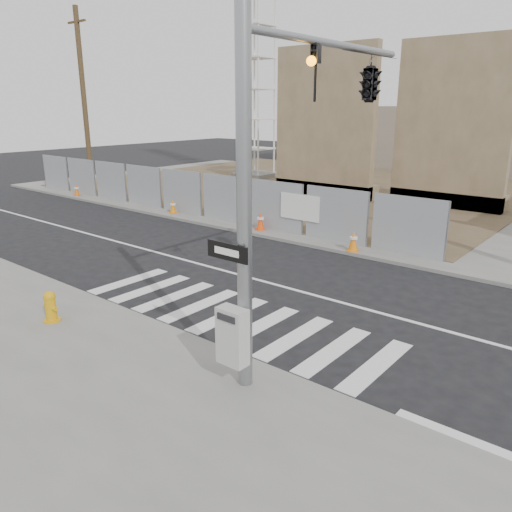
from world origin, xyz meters
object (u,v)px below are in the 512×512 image
Objects in this scene: traffic_cone_a at (77,190)px; traffic_cone_d at (353,241)px; traffic_cone_b at (173,206)px; signal_pole at (334,117)px; crane_tower at (256,43)px; fire_hydrant at (51,306)px; traffic_cone_c at (260,221)px.

traffic_cone_d is (17.68, -0.19, 0.03)m from traffic_cone_a.
traffic_cone_b is at bearing 177.78° from traffic_cone_d.
traffic_cone_d is (-2.71, 6.27, -4.30)m from signal_pole.
crane_tower reaches higher than traffic_cone_b.
traffic_cone_d is (9.78, -0.38, 0.04)m from traffic_cone_b.
signal_pole reaches higher than traffic_cone_b.
traffic_cone_d reaches higher than traffic_cone_a.
fire_hydrant is 1.02× the size of traffic_cone_c.
fire_hydrant is at bearing -61.69° from crane_tower.
traffic_cone_c is at bearing 137.19° from signal_pole.
traffic_cone_a is at bearing 162.44° from signal_pole.
signal_pole is 9.56× the size of traffic_cone_d.
traffic_cone_c is at bearing 0.93° from traffic_cone_a.
fire_hydrant reaches higher than traffic_cone_d.
traffic_cone_b is (-12.50, 6.64, -4.34)m from signal_pole.
fire_hydrant reaches higher than traffic_cone_b.
traffic_cone_b is at bearing 152.00° from signal_pole.
traffic_cone_c is (10.30, -12.38, -8.54)m from crane_tower.
traffic_cone_a is 13.20m from traffic_cone_c.
signal_pole is at bearing -66.59° from traffic_cone_d.
traffic_cone_d is at bearing 65.86° from fire_hydrant.
fire_hydrant is 1.14× the size of traffic_cone_b.
traffic_cone_a is 17.68m from traffic_cone_d.
signal_pole is 7.70m from fire_hydrant.
traffic_cone_c is at bearing -50.24° from crane_tower.
crane_tower reaches higher than signal_pole.
traffic_cone_b is 5.30m from traffic_cone_c.
crane_tower reaches higher than fire_hydrant.
signal_pole is 9.47× the size of traffic_cone_c.
traffic_cone_b is at bearing -179.75° from traffic_cone_c.
traffic_cone_a is 1.01× the size of traffic_cone_b.
traffic_cone_a is at bearing 179.39° from traffic_cone_d.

